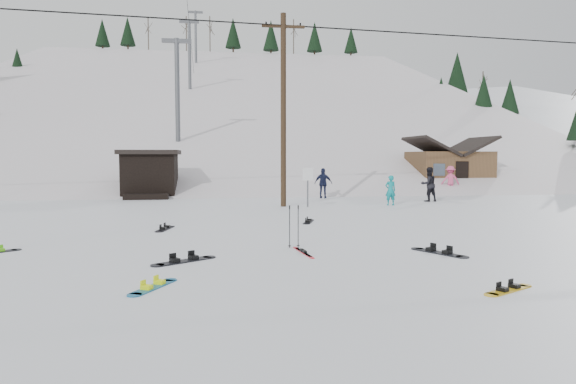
{
  "coord_description": "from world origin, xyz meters",
  "views": [
    {
      "loc": [
        -1.16,
        -10.06,
        2.38
      ],
      "look_at": [
        0.8,
        3.89,
        1.4
      ],
      "focal_mm": 32.0,
      "sensor_mm": 36.0,
      "label": 1
    }
  ],
  "objects": [
    {
      "name": "skier_pink",
      "position": [
        13.64,
        20.82,
        0.88
      ],
      "size": [
        1.22,
        0.8,
        1.76
      ],
      "primitive_type": "imported",
      "rotation": [
        0.0,
        0.0,
        3.0
      ],
      "color": "#DC4D7F",
      "rests_on": "ground"
    },
    {
      "name": "ridge_right",
      "position": [
        38.0,
        50.0,
        -11.0
      ],
      "size": [
        45.66,
        93.98,
        54.59
      ],
      "primitive_type": "cube",
      "rotation": [
        0.21,
        -0.05,
        -0.12
      ],
      "color": "white",
      "rests_on": "ground"
    },
    {
      "name": "board_scatter_a",
      "position": [
        -1.89,
        1.62,
        0.03
      ],
      "size": [
        1.41,
        1.07,
        0.12
      ],
      "rotation": [
        0.0,
        0.0,
        0.61
      ],
      "color": "black",
      "rests_on": "ground"
    },
    {
      "name": "ski_slope",
      "position": [
        0.0,
        55.0,
        -12.0
      ],
      "size": [
        60.0,
        85.24,
        65.97
      ],
      "primitive_type": "cube",
      "rotation": [
        0.31,
        0.0,
        0.0
      ],
      "color": "silver",
      "rests_on": "ground"
    },
    {
      "name": "board_scatter_d",
      "position": [
        4.25,
        1.77,
        0.03
      ],
      "size": [
        0.95,
        1.49,
        0.12
      ],
      "rotation": [
        0.0,
        0.0,
        -1.07
      ],
      "color": "black",
      "rests_on": "ground"
    },
    {
      "name": "ground",
      "position": [
        0.0,
        0.0,
        0.0
      ],
      "size": [
        200.0,
        200.0,
        0.0
      ],
      "primitive_type": "plane",
      "color": "white",
      "rests_on": "ground"
    },
    {
      "name": "ski_poles",
      "position": [
        0.83,
        3.02,
        0.57
      ],
      "size": [
        0.31,
        0.08,
        1.11
      ],
      "color": "black",
      "rests_on": "ground"
    },
    {
      "name": "hero_skis",
      "position": [
        0.96,
        2.29,
        0.02
      ],
      "size": [
        0.29,
        1.53,
        0.08
      ],
      "rotation": [
        0.0,
        0.0,
        0.13
      ],
      "color": "red",
      "rests_on": "ground"
    },
    {
      "name": "cabin",
      "position": [
        15.0,
        24.0,
        1.48
      ],
      "size": [
        5.39,
        4.4,
        3.77
      ],
      "color": "brown",
      "rests_on": "ground"
    },
    {
      "name": "utility_pole",
      "position": [
        2.0,
        14.0,
        4.68
      ],
      "size": [
        2.0,
        0.26,
        9.0
      ],
      "color": "#3A2819",
      "rests_on": "ground"
    },
    {
      "name": "hero_snowboard",
      "position": [
        -2.31,
        -0.64,
        0.02
      ],
      "size": [
        0.77,
        1.25,
        0.1
      ],
      "rotation": [
        0.0,
        0.0,
        1.09
      ],
      "color": "#176899",
      "rests_on": "ground"
    },
    {
      "name": "board_scatter_e",
      "position": [
        3.97,
        -1.73,
        0.02
      ],
      "size": [
        1.19,
        0.75,
        0.09
      ],
      "rotation": [
        0.0,
        0.0,
        0.5
      ],
      "color": "yellow",
      "rests_on": "ground"
    },
    {
      "name": "lift_tower_mid",
      "position": [
        -4.0,
        50.0,
        14.36
      ],
      "size": [
        2.2,
        0.36,
        8.0
      ],
      "color": "#595B60",
      "rests_on": "ski_slope"
    },
    {
      "name": "lift_hut",
      "position": [
        -5.0,
        20.94,
        1.36
      ],
      "size": [
        3.4,
        4.1,
        2.75
      ],
      "color": "black",
      "rests_on": "ground"
    },
    {
      "name": "treeline_right",
      "position": [
        36.0,
        42.0,
        0.0
      ],
      "size": [
        20.0,
        60.0,
        10.0
      ],
      "primitive_type": null,
      "color": "black",
      "rests_on": "ground"
    },
    {
      "name": "lift_tower_near",
      "position": [
        -4.0,
        30.0,
        7.86
      ],
      "size": [
        2.2,
        0.36,
        8.0
      ],
      "color": "#595B60",
      "rests_on": "ski_slope"
    },
    {
      "name": "treeline_crest",
      "position": [
        0.0,
        86.0,
        0.0
      ],
      "size": [
        50.0,
        6.0,
        10.0
      ],
      "primitive_type": null,
      "color": "black",
      "rests_on": "ski_slope"
    },
    {
      "name": "skier_navy",
      "position": [
        4.87,
        18.42,
        0.86
      ],
      "size": [
        1.09,
        0.73,
        1.71
      ],
      "primitive_type": "imported",
      "rotation": [
        0.0,
        0.0,
        2.8
      ],
      "color": "#171D3B",
      "rests_on": "ground"
    },
    {
      "name": "lift_tower_far",
      "position": [
        -4.0,
        70.0,
        20.86
      ],
      "size": [
        2.2,
        0.36,
        8.0
      ],
      "color": "#595B60",
      "rests_on": "ski_slope"
    },
    {
      "name": "skier_teal",
      "position": [
        7.24,
        13.89,
        0.73
      ],
      "size": [
        0.54,
        0.37,
        1.46
      ],
      "primitive_type": "imported",
      "rotation": [
        0.0,
        0.0,
        3.18
      ],
      "color": "#0E8A90",
      "rests_on": "ground"
    },
    {
      "name": "board_scatter_f",
      "position": [
        2.15,
        8.11,
        0.02
      ],
      "size": [
        0.6,
        1.3,
        0.09
      ],
      "rotation": [
        0.0,
        0.0,
        1.25
      ],
      "color": "black",
      "rests_on": "ground"
    },
    {
      "name": "skier_dark",
      "position": [
        9.93,
        15.59,
        0.91
      ],
      "size": [
        0.98,
        0.82,
        1.81
      ],
      "primitive_type": "imported",
      "rotation": [
        0.0,
        0.0,
        3.3
      ],
      "color": "black",
      "rests_on": "ground"
    },
    {
      "name": "trail_sign",
      "position": [
        3.1,
        13.58,
        1.27
      ],
      "size": [
        0.5,
        0.09,
        1.85
      ],
      "color": "#595B60",
      "rests_on": "ground"
    },
    {
      "name": "board_scatter_b",
      "position": [
        -2.83,
        6.95,
        0.03
      ],
      "size": [
        0.53,
        1.44,
        0.1
      ],
      "rotation": [
        0.0,
        0.0,
        1.35
      ],
      "color": "black",
      "rests_on": "ground"
    }
  ]
}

